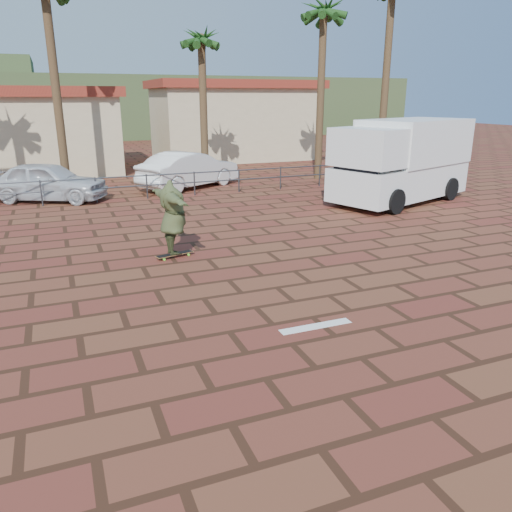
% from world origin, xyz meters
% --- Properties ---
extents(ground, '(120.00, 120.00, 0.00)m').
position_xyz_m(ground, '(0.00, 0.00, 0.00)').
color(ground, brown).
rests_on(ground, ground).
extents(paint_stripe, '(1.40, 0.22, 0.01)m').
position_xyz_m(paint_stripe, '(0.70, -1.20, 0.00)').
color(paint_stripe, white).
rests_on(paint_stripe, ground).
extents(guardrail, '(24.06, 0.06, 1.00)m').
position_xyz_m(guardrail, '(0.00, 12.00, 0.68)').
color(guardrail, '#47494F').
rests_on(guardrail, ground).
extents(palm_center, '(2.40, 2.40, 7.75)m').
position_xyz_m(palm_center, '(3.50, 15.50, 6.36)').
color(palm_center, brown).
rests_on(palm_center, ground).
extents(palm_right, '(2.40, 2.40, 9.05)m').
position_xyz_m(palm_right, '(9.00, 14.00, 7.58)').
color(palm_right, brown).
rests_on(palm_right, ground).
extents(building_east, '(10.60, 6.60, 5.00)m').
position_xyz_m(building_east, '(8.00, 24.00, 2.54)').
color(building_east, beige).
rests_on(building_east, ground).
extents(hill_front, '(70.00, 18.00, 6.00)m').
position_xyz_m(hill_front, '(0.00, 50.00, 3.00)').
color(hill_front, '#384C28').
rests_on(hill_front, ground).
extents(longboard, '(1.04, 0.47, 0.10)m').
position_xyz_m(longboard, '(-0.75, 3.81, 0.08)').
color(longboard, olive).
rests_on(longboard, ground).
extents(skateboarder, '(0.91, 2.43, 1.93)m').
position_xyz_m(skateboarder, '(-0.75, 3.81, 1.07)').
color(skateboarder, '#414A28').
rests_on(skateboarder, longboard).
extents(campervan, '(6.60, 4.43, 3.16)m').
position_xyz_m(campervan, '(9.26, 7.72, 1.66)').
color(campervan, white).
rests_on(campervan, ground).
extents(car_silver, '(4.91, 3.68, 1.56)m').
position_xyz_m(car_silver, '(-3.74, 13.00, 0.78)').
color(car_silver, silver).
rests_on(car_silver, ground).
extents(car_white, '(5.20, 3.94, 1.64)m').
position_xyz_m(car_white, '(2.29, 13.92, 0.82)').
color(car_white, white).
rests_on(car_white, ground).
extents(street_sign, '(0.41, 0.12, 2.02)m').
position_xyz_m(street_sign, '(9.74, 12.00, 1.42)').
color(street_sign, gray).
rests_on(street_sign, ground).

